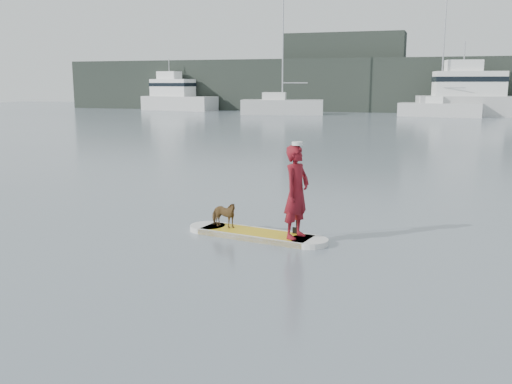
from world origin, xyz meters
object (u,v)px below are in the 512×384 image
(paddler, at_px, (297,192))
(dog, at_px, (223,214))
(paddleboard, at_px, (256,234))
(motor_yacht_a, at_px, (475,95))
(sailboat_d, at_px, (439,108))
(sailboat_c, at_px, (282,106))
(motor_yacht_b, at_px, (176,96))

(paddler, bearing_deg, dog, 97.32)
(paddleboard, relative_size, motor_yacht_a, 0.26)
(motor_yacht_a, bearing_deg, paddler, -106.25)
(sailboat_d, height_order, motor_yacht_a, sailboat_d)
(paddler, bearing_deg, sailboat_c, 33.38)
(paddler, distance_m, dog, 1.90)
(paddleboard, height_order, sailboat_d, sailboat_d)
(paddler, xyz_separation_m, motor_yacht_b, (-28.32, 52.34, 0.63))
(paddler, height_order, motor_yacht_a, motor_yacht_a)
(dog, distance_m, motor_yacht_a, 50.42)
(paddleboard, distance_m, motor_yacht_a, 50.46)
(motor_yacht_a, bearing_deg, sailboat_d, -158.90)
(paddleboard, xyz_separation_m, motor_yacht_a, (6.48, 50.01, 1.98))
(sailboat_d, relative_size, motor_yacht_b, 1.20)
(dog, xyz_separation_m, sailboat_c, (-11.82, 46.82, 0.49))
(motor_yacht_a, relative_size, motor_yacht_b, 1.30)
(sailboat_c, bearing_deg, paddleboard, -86.24)
(motor_yacht_b, bearing_deg, sailboat_c, -9.85)
(dog, bearing_deg, paddler, -86.99)
(sailboat_c, bearing_deg, motor_yacht_b, 149.24)
(paddler, xyz_separation_m, motor_yacht_a, (5.54, 50.17, 0.95))
(paddleboard, height_order, dog, dog)
(dog, height_order, motor_yacht_b, motor_yacht_b)
(sailboat_d, distance_m, motor_yacht_b, 30.87)
(sailboat_c, distance_m, sailboat_d, 15.86)
(dog, distance_m, sailboat_d, 48.06)
(sailboat_d, xyz_separation_m, motor_yacht_a, (3.28, 1.97, 1.21))
(sailboat_d, bearing_deg, sailboat_c, -170.70)
(sailboat_d, xyz_separation_m, motor_yacht_b, (-30.58, 4.14, 0.89))
(sailboat_c, relative_size, motor_yacht_a, 0.97)
(paddleboard, height_order, motor_yacht_b, motor_yacht_b)
(motor_yacht_b, bearing_deg, paddleboard, -52.69)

